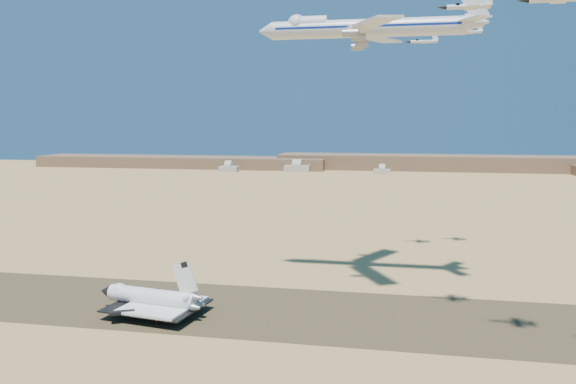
% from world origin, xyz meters
% --- Properties ---
extents(ground, '(1200.00, 1200.00, 0.00)m').
position_xyz_m(ground, '(0.00, 0.00, 0.00)').
color(ground, tan).
rests_on(ground, ground).
extents(runway, '(600.00, 50.00, 0.06)m').
position_xyz_m(runway, '(0.00, 0.00, 0.03)').
color(runway, brown).
rests_on(runway, ground).
extents(ridgeline, '(960.00, 90.00, 18.00)m').
position_xyz_m(ridgeline, '(65.32, 527.31, 7.63)').
color(ridgeline, brown).
rests_on(ridgeline, ground).
extents(hangars, '(200.50, 29.50, 30.00)m').
position_xyz_m(hangars, '(-64.00, 478.43, 4.83)').
color(hangars, '#B9B1A4').
rests_on(hangars, ground).
extents(shuttle, '(37.51, 26.85, 18.44)m').
position_xyz_m(shuttle, '(-21.58, -9.67, 4.96)').
color(shuttle, white).
rests_on(shuttle, runway).
extents(carrier_747, '(79.58, 61.83, 19.86)m').
position_xyz_m(carrier_747, '(40.08, 32.13, 93.29)').
color(carrier_747, silver).
extents(crew_a, '(0.61, 0.74, 1.73)m').
position_xyz_m(crew_a, '(-14.28, -16.50, 0.93)').
color(crew_a, '#EE450E').
rests_on(crew_a, runway).
extents(crew_b, '(0.85, 0.90, 1.62)m').
position_xyz_m(crew_b, '(-16.42, -17.73, 0.87)').
color(crew_b, '#EE450E').
rests_on(crew_b, runway).
extents(crew_c, '(1.25, 1.14, 1.92)m').
position_xyz_m(crew_c, '(-13.45, -17.53, 1.02)').
color(crew_c, '#EE450E').
rests_on(crew_c, runway).
extents(chase_jet_a, '(14.48, 7.67, 3.61)m').
position_xyz_m(chase_jet_a, '(71.59, -8.21, 91.85)').
color(chase_jet_a, silver).
extents(chase_jet_e, '(14.13, 7.55, 3.52)m').
position_xyz_m(chase_jet_e, '(64.16, 82.36, 94.85)').
color(chase_jet_e, silver).
extents(chase_jet_f, '(14.16, 7.45, 3.53)m').
position_xyz_m(chase_jet_f, '(83.28, 90.27, 99.47)').
color(chase_jet_f, silver).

